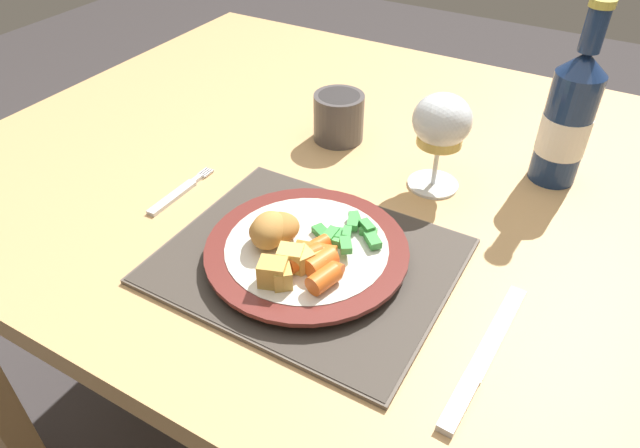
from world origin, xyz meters
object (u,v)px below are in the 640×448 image
(dinner_plate, at_px, (307,251))
(drinking_cup, at_px, (339,116))
(table_knife, at_px, (479,365))
(dining_table, at_px, (365,215))
(fork, at_px, (177,194))
(bottle, at_px, (568,119))
(wine_glass, at_px, (441,125))

(dinner_plate, height_order, drinking_cup, drinking_cup)
(dinner_plate, xyz_separation_m, drinking_cup, (-0.11, 0.29, 0.02))
(dinner_plate, xyz_separation_m, table_knife, (0.23, -0.05, -0.01))
(dining_table, bearing_deg, fork, -135.87)
(fork, relative_size, bottle, 0.50)
(dining_table, distance_m, fork, 0.30)
(dinner_plate, bearing_deg, drinking_cup, 111.30)
(wine_glass, bearing_deg, fork, -146.00)
(bottle, bearing_deg, dining_table, -155.02)
(bottle, bearing_deg, table_knife, -87.86)
(dinner_plate, relative_size, bottle, 0.95)
(dinner_plate, height_order, fork, dinner_plate)
(table_knife, height_order, drinking_cup, drinking_cup)
(dinner_plate, distance_m, drinking_cup, 0.31)
(dining_table, xyz_separation_m, table_knife, (0.26, -0.28, 0.09))
(wine_glass, bearing_deg, table_knife, -60.74)
(bottle, relative_size, drinking_cup, 3.20)
(dining_table, bearing_deg, drinking_cup, 144.87)
(dinner_plate, bearing_deg, dining_table, 96.96)
(dinner_plate, bearing_deg, bottle, 57.47)
(drinking_cup, bearing_deg, table_knife, -44.27)
(dining_table, xyz_separation_m, dinner_plate, (0.03, -0.23, 0.11))
(fork, bearing_deg, wine_glass, 34.00)
(table_knife, distance_m, drinking_cup, 0.48)
(wine_glass, bearing_deg, bottle, 36.47)
(table_knife, bearing_deg, dinner_plate, 168.04)
(dining_table, xyz_separation_m, bottle, (0.25, 0.11, 0.19))
(dining_table, xyz_separation_m, wine_glass, (0.10, 0.01, 0.19))
(table_knife, relative_size, wine_glass, 1.54)
(dining_table, relative_size, dinner_plate, 5.04)
(dining_table, distance_m, bottle, 0.33)
(table_knife, xyz_separation_m, bottle, (-0.01, 0.39, 0.09))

